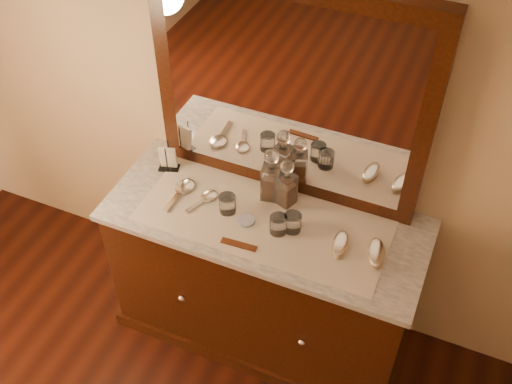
{
  "coord_description": "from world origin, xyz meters",
  "views": [
    {
      "loc": [
        0.69,
        0.24,
        2.81
      ],
      "look_at": [
        0.0,
        1.85,
        1.1
      ],
      "focal_mm": 42.9,
      "sensor_mm": 36.0,
      "label": 1
    }
  ],
  "objects_px": {
    "comb": "(239,245)",
    "decanter_left": "(271,179)",
    "dresser_cabinet": "(264,279)",
    "brush_near": "(340,244)",
    "pin_dish": "(246,220)",
    "brush_far": "(376,253)",
    "hand_mirror_outer": "(183,189)",
    "napkin_rack": "(168,159)",
    "mirror_frame": "(289,95)",
    "decanter_right": "(286,187)",
    "hand_mirror_inner": "(206,198)"
  },
  "relations": [
    {
      "from": "pin_dish",
      "to": "hand_mirror_inner",
      "type": "xyz_separation_m",
      "value": [
        -0.22,
        0.06,
        0.0
      ]
    },
    {
      "from": "dresser_cabinet",
      "to": "brush_far",
      "type": "relative_size",
      "value": 8.27
    },
    {
      "from": "comb",
      "to": "hand_mirror_inner",
      "type": "bearing_deg",
      "value": 138.72
    },
    {
      "from": "pin_dish",
      "to": "napkin_rack",
      "type": "relative_size",
      "value": 0.53
    },
    {
      "from": "decanter_right",
      "to": "brush_near",
      "type": "distance_m",
      "value": 0.35
    },
    {
      "from": "pin_dish",
      "to": "comb",
      "type": "distance_m",
      "value": 0.14
    },
    {
      "from": "dresser_cabinet",
      "to": "brush_near",
      "type": "distance_m",
      "value": 0.59
    },
    {
      "from": "mirror_frame",
      "to": "napkin_rack",
      "type": "height_order",
      "value": "mirror_frame"
    },
    {
      "from": "decanter_left",
      "to": "decanter_right",
      "type": "distance_m",
      "value": 0.08
    },
    {
      "from": "dresser_cabinet",
      "to": "napkin_rack",
      "type": "distance_m",
      "value": 0.75
    },
    {
      "from": "decanter_left",
      "to": "hand_mirror_inner",
      "type": "height_order",
      "value": "decanter_left"
    },
    {
      "from": "pin_dish",
      "to": "dresser_cabinet",
      "type": "bearing_deg",
      "value": 40.11
    },
    {
      "from": "brush_far",
      "to": "hand_mirror_inner",
      "type": "bearing_deg",
      "value": 177.92
    },
    {
      "from": "hand_mirror_outer",
      "to": "decanter_left",
      "type": "bearing_deg",
      "value": 18.01
    },
    {
      "from": "comb",
      "to": "pin_dish",
      "type": "bearing_deg",
      "value": 97.7
    },
    {
      "from": "hand_mirror_outer",
      "to": "mirror_frame",
      "type": "bearing_deg",
      "value": 29.79
    },
    {
      "from": "mirror_frame",
      "to": "brush_far",
      "type": "distance_m",
      "value": 0.75
    },
    {
      "from": "comb",
      "to": "napkin_rack",
      "type": "relative_size",
      "value": 1.07
    },
    {
      "from": "mirror_frame",
      "to": "pin_dish",
      "type": "distance_m",
      "value": 0.58
    },
    {
      "from": "brush_far",
      "to": "mirror_frame",
      "type": "bearing_deg",
      "value": 151.83
    },
    {
      "from": "napkin_rack",
      "to": "brush_far",
      "type": "distance_m",
      "value": 1.07
    },
    {
      "from": "comb",
      "to": "decanter_left",
      "type": "bearing_deg",
      "value": 84.39
    },
    {
      "from": "mirror_frame",
      "to": "brush_near",
      "type": "height_order",
      "value": "mirror_frame"
    },
    {
      "from": "decanter_left",
      "to": "brush_far",
      "type": "xyz_separation_m",
      "value": [
        0.53,
        -0.16,
        -0.08
      ]
    },
    {
      "from": "brush_far",
      "to": "hand_mirror_outer",
      "type": "relative_size",
      "value": 0.73
    },
    {
      "from": "comb",
      "to": "decanter_right",
      "type": "distance_m",
      "value": 0.34
    },
    {
      "from": "decanter_left",
      "to": "napkin_rack",
      "type": "bearing_deg",
      "value": -178.65
    },
    {
      "from": "hand_mirror_inner",
      "to": "brush_near",
      "type": "bearing_deg",
      "value": -3.54
    },
    {
      "from": "mirror_frame",
      "to": "hand_mirror_outer",
      "type": "distance_m",
      "value": 0.68
    },
    {
      "from": "dresser_cabinet",
      "to": "brush_far",
      "type": "xyz_separation_m",
      "value": [
        0.51,
        -0.03,
        0.47
      ]
    },
    {
      "from": "decanter_left",
      "to": "mirror_frame",
      "type": "bearing_deg",
      "value": 76.6
    },
    {
      "from": "mirror_frame",
      "to": "comb",
      "type": "distance_m",
      "value": 0.66
    },
    {
      "from": "napkin_rack",
      "to": "hand_mirror_inner",
      "type": "xyz_separation_m",
      "value": [
        0.26,
        -0.12,
        -0.05
      ]
    },
    {
      "from": "mirror_frame",
      "to": "dresser_cabinet",
      "type": "bearing_deg",
      "value": -90.0
    },
    {
      "from": "mirror_frame",
      "to": "brush_far",
      "type": "bearing_deg",
      "value": -28.17
    },
    {
      "from": "dresser_cabinet",
      "to": "comb",
      "type": "distance_m",
      "value": 0.49
    },
    {
      "from": "napkin_rack",
      "to": "hand_mirror_outer",
      "type": "distance_m",
      "value": 0.18
    },
    {
      "from": "brush_far",
      "to": "hand_mirror_inner",
      "type": "xyz_separation_m",
      "value": [
        -0.8,
        0.03,
        -0.01
      ]
    },
    {
      "from": "decanter_left",
      "to": "brush_far",
      "type": "bearing_deg",
      "value": -16.77
    },
    {
      "from": "decanter_right",
      "to": "hand_mirror_inner",
      "type": "relative_size",
      "value": 1.32
    },
    {
      "from": "dresser_cabinet",
      "to": "napkin_rack",
      "type": "bearing_deg",
      "value": 167.44
    },
    {
      "from": "decanter_left",
      "to": "hand_mirror_outer",
      "type": "height_order",
      "value": "decanter_left"
    },
    {
      "from": "dresser_cabinet",
      "to": "napkin_rack",
      "type": "relative_size",
      "value": 9.52
    },
    {
      "from": "pin_dish",
      "to": "hand_mirror_outer",
      "type": "relative_size",
      "value": 0.33
    },
    {
      "from": "dresser_cabinet",
      "to": "brush_near",
      "type": "bearing_deg",
      "value": -6.02
    },
    {
      "from": "decanter_left",
      "to": "pin_dish",
      "type": "bearing_deg",
      "value": -101.77
    },
    {
      "from": "decanter_left",
      "to": "brush_near",
      "type": "distance_m",
      "value": 0.43
    },
    {
      "from": "decanter_left",
      "to": "comb",
      "type": "bearing_deg",
      "value": -92.26
    },
    {
      "from": "dresser_cabinet",
      "to": "napkin_rack",
      "type": "xyz_separation_m",
      "value": [
        -0.55,
        0.12,
        0.5
      ]
    },
    {
      "from": "pin_dish",
      "to": "comb",
      "type": "bearing_deg",
      "value": -78.95
    }
  ]
}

